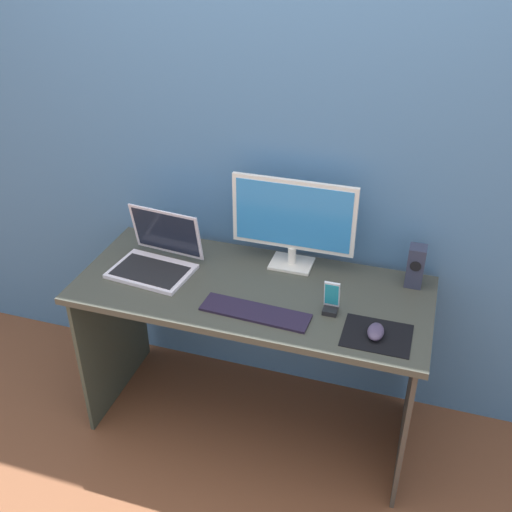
{
  "coord_description": "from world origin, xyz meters",
  "views": [
    {
      "loc": [
        0.63,
        -1.93,
        2.15
      ],
      "look_at": [
        0.02,
        -0.02,
        0.92
      ],
      "focal_mm": 42.09,
      "sensor_mm": 36.0,
      "label": 1
    }
  ],
  "objects": [
    {
      "name": "mouse",
      "position": [
        0.53,
        -0.16,
        0.78
      ],
      "size": [
        0.06,
        0.1,
        0.04
      ],
      "primitive_type": "ellipsoid",
      "rotation": [
        0.0,
        0.0,
        0.01
      ],
      "color": "#4E415C",
      "rests_on": "mousepad"
    },
    {
      "name": "keyboard_external",
      "position": [
        0.07,
        -0.16,
        0.76
      ],
      "size": [
        0.43,
        0.14,
        0.01
      ],
      "primitive_type": "cube",
      "rotation": [
        0.0,
        0.0,
        -0.05
      ],
      "color": "#241B30",
      "rests_on": "desk"
    },
    {
      "name": "speaker_right",
      "position": [
        0.63,
        0.22,
        0.84
      ],
      "size": [
        0.07,
        0.08,
        0.18
      ],
      "color": "#303449",
      "rests_on": "desk"
    },
    {
      "name": "wall_back",
      "position": [
        0.0,
        0.36,
        1.25
      ],
      "size": [
        6.0,
        0.04,
        2.5
      ],
      "primitive_type": "cube",
      "color": "teal",
      "rests_on": "ground_plane"
    },
    {
      "name": "laptop",
      "position": [
        -0.44,
        0.02,
        0.8
      ],
      "size": [
        0.36,
        0.31,
        0.24
      ],
      "color": "white",
      "rests_on": "desk"
    },
    {
      "name": "mousepad",
      "position": [
        0.53,
        -0.16,
        0.76
      ],
      "size": [
        0.25,
        0.2,
        0.0
      ],
      "primitive_type": "cube",
      "color": "black",
      "rests_on": "desk"
    },
    {
      "name": "desk",
      "position": [
        0.0,
        0.0,
        0.6
      ],
      "size": [
        1.46,
        0.62,
        0.75
      ],
      "color": "#434439",
      "rests_on": "ground_plane"
    },
    {
      "name": "ground_plane",
      "position": [
        0.0,
        0.0,
        0.0
      ],
      "size": [
        8.0,
        8.0,
        0.0
      ],
      "primitive_type": "plane",
      "color": "brown"
    },
    {
      "name": "phone_in_dock",
      "position": [
        0.34,
        -0.07,
        0.8
      ],
      "size": [
        0.06,
        0.05,
        0.14
      ],
      "color": "black",
      "rests_on": "desk"
    },
    {
      "name": "monitor",
      "position": [
        0.11,
        0.22,
        0.97
      ],
      "size": [
        0.53,
        0.14,
        0.4
      ],
      "color": "white",
      "rests_on": "desk"
    }
  ]
}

